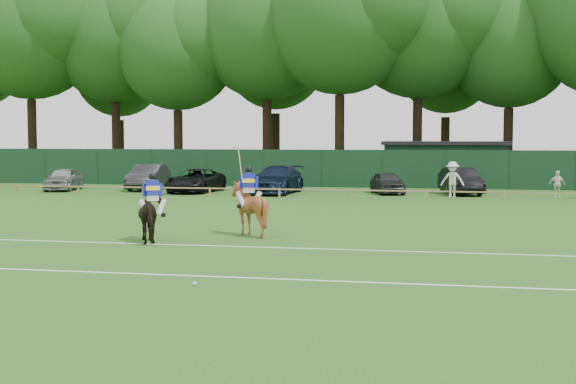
% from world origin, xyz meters
% --- Properties ---
extents(ground, '(160.00, 160.00, 0.00)m').
position_xyz_m(ground, '(0.00, 0.00, 0.00)').
color(ground, '#1E4C14').
rests_on(ground, ground).
extents(horse_dark, '(1.74, 2.14, 1.65)m').
position_xyz_m(horse_dark, '(-3.19, -0.45, 0.83)').
color(horse_dark, black).
rests_on(horse_dark, ground).
extents(horse_chestnut, '(1.61, 1.78, 1.83)m').
position_xyz_m(horse_chestnut, '(-0.59, 1.69, 0.92)').
color(horse_chestnut, brown).
rests_on(horse_chestnut, ground).
extents(sedan_silver, '(2.47, 4.44, 1.43)m').
position_xyz_m(sedan_silver, '(-17.42, 20.87, 0.71)').
color(sedan_silver, '#9EA0A3').
rests_on(sedan_silver, ground).
extents(sedan_grey, '(2.21, 5.05, 1.62)m').
position_xyz_m(sedan_grey, '(-12.37, 22.26, 0.81)').
color(sedan_grey, '#2B2B2D').
rests_on(sedan_grey, ground).
extents(suv_black, '(2.69, 5.23, 1.41)m').
position_xyz_m(suv_black, '(-8.79, 20.92, 0.71)').
color(suv_black, black).
rests_on(suv_black, ground).
extents(sedan_navy, '(2.60, 5.68, 1.61)m').
position_xyz_m(sedan_navy, '(-3.77, 20.92, 0.80)').
color(sedan_navy, '#0F1B32').
rests_on(sedan_navy, ground).
extents(hatch_grey, '(2.58, 4.13, 1.31)m').
position_xyz_m(hatch_grey, '(2.64, 21.95, 0.66)').
color(hatch_grey, '#2B2B2D').
rests_on(hatch_grey, ground).
extents(estate_black, '(2.73, 4.94, 1.54)m').
position_xyz_m(estate_black, '(6.87, 22.30, 0.77)').
color(estate_black, black).
rests_on(estate_black, ground).
extents(spectator_left, '(1.32, 0.82, 1.97)m').
position_xyz_m(spectator_left, '(6.37, 19.94, 0.99)').
color(spectator_left, silver).
rests_on(spectator_left, ground).
extents(spectator_mid, '(0.92, 0.49, 1.50)m').
position_xyz_m(spectator_mid, '(11.98, 20.56, 0.75)').
color(spectator_mid, white).
rests_on(spectator_mid, ground).
extents(rider_dark, '(0.88, 0.62, 1.41)m').
position_xyz_m(rider_dark, '(-3.18, -0.46, 1.57)').
color(rider_dark, silver).
rests_on(rider_dark, ground).
extents(rider_chestnut, '(0.94, 0.56, 2.05)m').
position_xyz_m(rider_chestnut, '(-0.59, 1.68, 1.72)').
color(rider_chestnut, silver).
rests_on(rider_chestnut, ground).
extents(polo_ball, '(0.09, 0.09, 0.09)m').
position_xyz_m(polo_ball, '(0.40, -7.13, 0.04)').
color(polo_ball, silver).
rests_on(polo_ball, ground).
extents(pitch_lines, '(60.00, 5.10, 0.01)m').
position_xyz_m(pitch_lines, '(0.00, -3.50, 0.01)').
color(pitch_lines, silver).
rests_on(pitch_lines, ground).
extents(pitch_rail, '(62.10, 0.10, 0.50)m').
position_xyz_m(pitch_rail, '(0.00, 18.00, 0.45)').
color(pitch_rail, '#997F5B').
rests_on(pitch_rail, ground).
extents(perimeter_fence, '(92.08, 0.08, 2.50)m').
position_xyz_m(perimeter_fence, '(0.00, 27.00, 1.25)').
color(perimeter_fence, '#14351E').
rests_on(perimeter_fence, ground).
extents(utility_shed, '(8.40, 4.40, 3.04)m').
position_xyz_m(utility_shed, '(6.00, 30.00, 1.54)').
color(utility_shed, '#14331E').
rests_on(utility_shed, ground).
extents(tree_row, '(96.00, 12.00, 21.00)m').
position_xyz_m(tree_row, '(2.00, 35.00, 0.00)').
color(tree_row, '#26561C').
rests_on(tree_row, ground).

